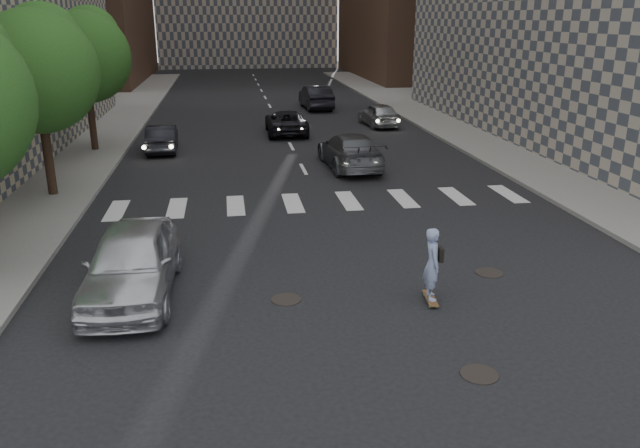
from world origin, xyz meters
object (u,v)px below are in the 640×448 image
Objects in this scene: tree_b at (38,65)px; traffic_car_e at (316,97)px; traffic_car_b at (350,151)px; traffic_car_a at (162,138)px; tree_c at (86,52)px; skateboarder at (433,264)px; silver_sedan at (132,262)px; traffic_car_d at (379,114)px; traffic_car_c at (286,122)px.

tree_b is 1.34× the size of traffic_car_e.
traffic_car_b is at bearing 14.00° from tree_b.
traffic_car_e is (12.58, 20.86, -3.83)m from tree_b.
traffic_car_b is (11.48, 2.86, -3.90)m from tree_b.
traffic_car_b is at bearing 148.41° from traffic_car_a.
traffic_car_b is at bearing 83.59° from traffic_car_e.
tree_c is 21.73m from skateboarder.
traffic_car_e is (8.63, 30.00, -0.01)m from silver_sedan.
traffic_car_d is at bearing 64.57° from silver_sedan.
traffic_car_c is (9.55, 11.39, -4.00)m from tree_b.
tree_b reaches higher than traffic_car_e.
skateboarder is at bearing 83.72° from traffic_car_e.
tree_b is 15.49m from skateboarder.
traffic_car_c is at bearing 19.54° from tree_c.
traffic_car_a is at bearing 19.85° from traffic_car_d.
silver_sedan is at bearing -66.60° from tree_b.
tree_c is 5.11m from traffic_car_a.
tree_c reaches higher than traffic_car_c.
traffic_car_b is 1.10× the size of traffic_car_c.
traffic_car_a is 13.33m from traffic_car_d.
tree_c is at bearing 126.83° from skateboarder.
tree_c is 18.40m from traffic_car_e.
traffic_car_d is (15.26, 13.17, -3.95)m from tree_b.
skateboarder is (10.74, -10.52, -3.71)m from tree_b.
tree_b is 24.66m from traffic_car_e.
traffic_car_c is at bearing 76.19° from silver_sedan.
tree_b is 1.36× the size of silver_sedan.
traffic_car_e is (3.03, 9.47, 0.16)m from traffic_car_c.
traffic_car_b reaches higher than traffic_car_d.
silver_sedan is 0.94× the size of traffic_car_b.
tree_b and tree_c have the same top height.
traffic_car_d is at bearing 85.93° from skateboarder.
silver_sedan is at bearing 75.38° from traffic_car_c.
silver_sedan is (3.95, -9.14, -3.82)m from tree_b.
tree_c reaches higher than traffic_car_e.
traffic_car_d is at bearing -157.23° from traffic_car_a.
tree_b is at bearing 35.82° from traffic_car_d.
traffic_car_d is at bearing 18.73° from tree_c.
tree_b is 1.41× the size of traffic_car_c.
skateboarder reaches higher than traffic_car_c.
tree_c is at bearing 20.17° from traffic_car_c.
tree_b is at bearing 114.84° from silver_sedan.
tree_c reaches higher than traffic_car_d.
skateboarder is at bearing 74.22° from traffic_car_d.
skateboarder reaches higher than silver_sedan.
traffic_car_e reaches higher than traffic_car_a.
traffic_car_a is 0.76× the size of traffic_car_b.
traffic_car_c is (-1.19, 21.91, -0.29)m from skateboarder.
traffic_car_e is at bearing -107.09° from traffic_car_c.
traffic_car_a is 7.44m from traffic_car_c.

